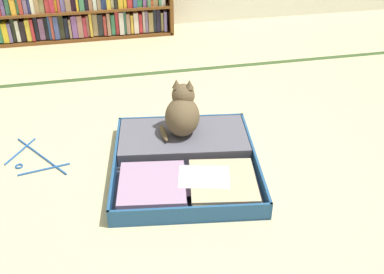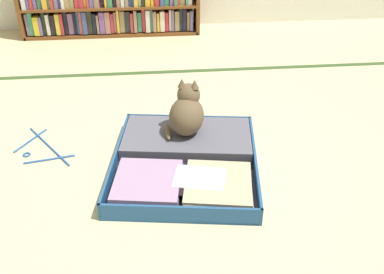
# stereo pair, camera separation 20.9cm
# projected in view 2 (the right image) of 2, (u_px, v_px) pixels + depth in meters

# --- Properties ---
(ground_plane) EXTENTS (10.00, 10.00, 0.00)m
(ground_plane) POSITION_uv_depth(u_px,v_px,m) (206.00, 196.00, 2.08)
(ground_plane) COLOR #CBBE8D
(tatami_border) EXTENTS (4.80, 0.05, 0.00)m
(tatami_border) POSITION_uv_depth(u_px,v_px,m) (183.00, 71.00, 3.24)
(tatami_border) COLOR #355028
(tatami_border) RESTS_ON ground_plane
(open_suitcase) EXTENTS (0.80, 0.87, 0.09)m
(open_suitcase) POSITION_uv_depth(u_px,v_px,m) (186.00, 159.00, 2.25)
(open_suitcase) COLOR navy
(open_suitcase) RESTS_ON ground_plane
(black_cat) EXTENTS (0.24, 0.26, 0.29)m
(black_cat) POSITION_uv_depth(u_px,v_px,m) (187.00, 113.00, 2.32)
(black_cat) COLOR brown
(black_cat) RESTS_ON open_suitcase
(clothes_hanger) EXTENTS (0.33, 0.39, 0.01)m
(clothes_hanger) POSITION_uv_depth(u_px,v_px,m) (42.00, 149.00, 2.39)
(clothes_hanger) COLOR #25579B
(clothes_hanger) RESTS_ON ground_plane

